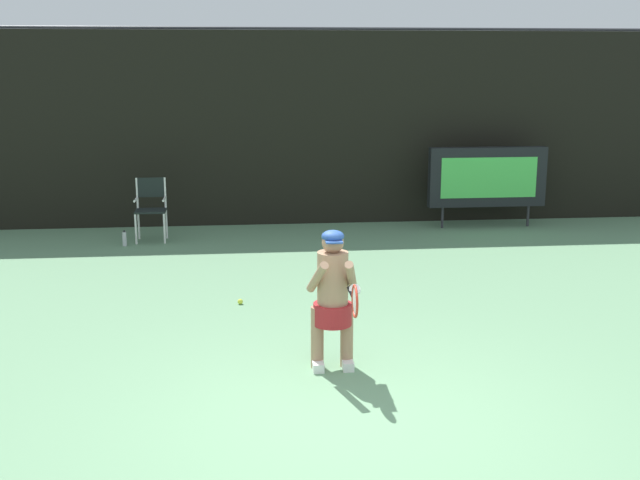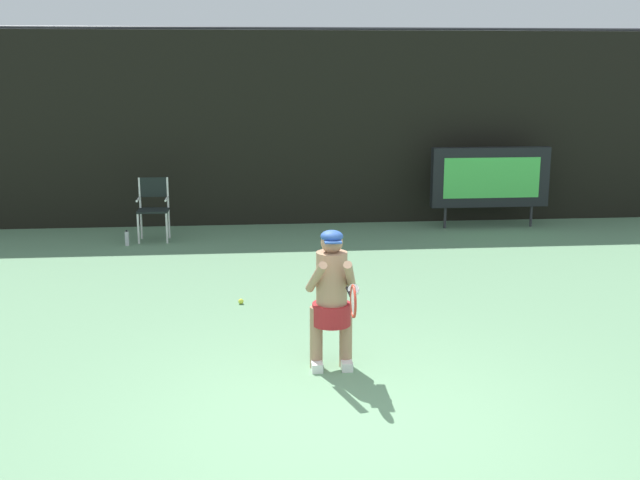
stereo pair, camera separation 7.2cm
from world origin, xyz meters
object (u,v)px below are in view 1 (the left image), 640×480
(scoreboard, at_px, (487,177))
(tennis_racket, at_px, (355,301))
(tennis_ball_loose, at_px, (240,302))
(water_bottle, at_px, (124,239))
(tennis_player, at_px, (332,295))
(umpire_chair, at_px, (151,205))

(scoreboard, relative_size, tennis_racket, 3.65)
(tennis_racket, distance_m, tennis_ball_loose, 3.09)
(water_bottle, bearing_deg, tennis_player, -63.43)
(umpire_chair, relative_size, water_bottle, 4.08)
(water_bottle, height_order, tennis_racket, tennis_racket)
(umpire_chair, height_order, tennis_player, tennis_player)
(umpire_chair, height_order, water_bottle, umpire_chair)
(tennis_ball_loose, bearing_deg, tennis_racket, -69.13)
(umpire_chair, xyz_separation_m, tennis_ball_loose, (1.51, -3.86, -0.58))
(scoreboard, xyz_separation_m, tennis_ball_loose, (-4.60, -4.36, -0.91))
(scoreboard, distance_m, tennis_ball_loose, 6.40)
(umpire_chair, distance_m, water_bottle, 0.76)
(scoreboard, distance_m, water_bottle, 6.64)
(tennis_player, height_order, tennis_ball_loose, tennis_player)
(scoreboard, height_order, tennis_ball_loose, scoreboard)
(tennis_player, relative_size, tennis_ball_loose, 20.87)
(scoreboard, relative_size, tennis_player, 1.55)
(water_bottle, bearing_deg, umpire_chair, 42.49)
(scoreboard, bearing_deg, water_bottle, -172.26)
(water_bottle, height_order, tennis_ball_loose, water_bottle)
(water_bottle, height_order, tennis_player, tennis_player)
(water_bottle, xyz_separation_m, tennis_player, (2.85, -5.70, 0.64))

